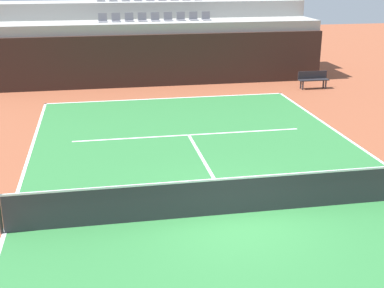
% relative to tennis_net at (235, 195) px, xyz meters
% --- Properties ---
extents(ground_plane, '(80.00, 80.00, 0.00)m').
position_rel_tennis_net_xyz_m(ground_plane, '(0.00, 0.00, -0.51)').
color(ground_plane, brown).
extents(court_surface, '(11.00, 24.00, 0.01)m').
position_rel_tennis_net_xyz_m(court_surface, '(0.00, 0.00, -0.50)').
color(court_surface, '#2D7238').
rests_on(court_surface, ground_plane).
extents(baseline_far, '(11.00, 0.10, 0.00)m').
position_rel_tennis_net_xyz_m(baseline_far, '(0.00, 11.95, -0.50)').
color(baseline_far, white).
rests_on(baseline_far, court_surface).
extents(sideline_left, '(0.10, 24.00, 0.00)m').
position_rel_tennis_net_xyz_m(sideline_left, '(-5.45, 0.00, -0.50)').
color(sideline_left, white).
rests_on(sideline_left, court_surface).
extents(service_line_far, '(8.26, 0.10, 0.00)m').
position_rel_tennis_net_xyz_m(service_line_far, '(0.00, 6.40, -0.50)').
color(service_line_far, white).
rests_on(service_line_far, court_surface).
extents(centre_service_line, '(0.10, 6.40, 0.00)m').
position_rel_tennis_net_xyz_m(centre_service_line, '(0.00, 3.20, -0.50)').
color(centre_service_line, white).
rests_on(centre_service_line, court_surface).
extents(back_wall, '(17.02, 0.30, 2.58)m').
position_rel_tennis_net_xyz_m(back_wall, '(0.00, 14.68, 0.78)').
color(back_wall, black).
rests_on(back_wall, ground_plane).
extents(stands_tier_lower, '(17.02, 2.40, 3.09)m').
position_rel_tennis_net_xyz_m(stands_tier_lower, '(0.00, 16.03, 1.03)').
color(stands_tier_lower, '#9E9E99').
rests_on(stands_tier_lower, ground_plane).
extents(stands_tier_upper, '(17.02, 2.40, 3.95)m').
position_rel_tennis_net_xyz_m(stands_tier_upper, '(0.00, 18.43, 1.46)').
color(stands_tier_upper, '#9E9E99').
rests_on(stands_tier_upper, ground_plane).
extents(seating_row_lower, '(5.79, 0.44, 0.44)m').
position_rel_tennis_net_xyz_m(seating_row_lower, '(-0.00, 16.12, 2.70)').
color(seating_row_lower, slate).
rests_on(seating_row_lower, stands_tier_lower).
extents(tennis_net, '(11.08, 0.08, 1.07)m').
position_rel_tennis_net_xyz_m(tennis_net, '(0.00, 0.00, 0.00)').
color(tennis_net, black).
rests_on(tennis_net, court_surface).
extents(player_bench, '(1.50, 0.40, 0.85)m').
position_rel_tennis_net_xyz_m(player_bench, '(7.39, 12.69, -0.00)').
color(player_bench, '#232328').
rests_on(player_bench, ground_plane).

